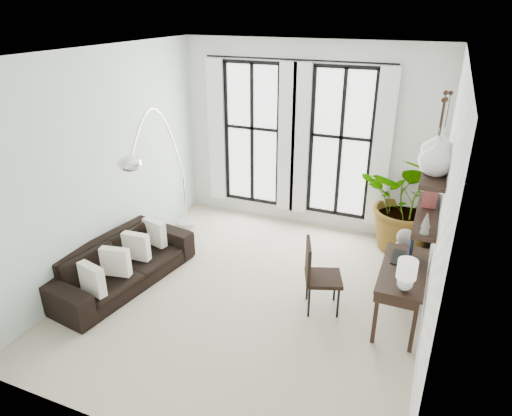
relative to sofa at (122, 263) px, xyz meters
The scene contains 16 objects.
floor 1.88m from the sofa, 13.62° to the left, with size 5.00×5.00×0.00m, color #BAAE93.
ceiling 3.42m from the sofa, 13.62° to the left, with size 5.00×5.00×0.00m, color white.
wall_left 1.42m from the sofa, 135.89° to the left, with size 5.00×5.00×0.00m, color silver.
wall_right 4.27m from the sofa, ahead, with size 5.00×5.00×0.00m, color white.
wall_back 3.67m from the sofa, 58.49° to the left, with size 4.50×4.50×0.00m, color white.
windows 3.51m from the sofa, 60.82° to the left, with size 3.26×0.13×2.65m.
wall_shelves 4.21m from the sofa, ahead, with size 0.25×1.30×0.60m.
sofa is the anchor object (origin of this frame).
throw_pillows 0.20m from the sofa, ahead, with size 0.40×1.52×0.40m.
plant 4.50m from the sofa, 35.36° to the left, with size 1.51×1.31×1.68m, color #2D7228.
desk 3.81m from the sofa, ahead, with size 0.53×1.26×1.14m.
desk_chair 2.76m from the sofa, ahead, with size 0.59×0.59×0.97m.
arc_lamp 1.83m from the sofa, 84.14° to the left, with size 0.74×2.23×2.38m.
buddha 3.97m from the sofa, 22.15° to the left, with size 0.48×0.48×0.86m.
vase_a 4.38m from the sofa, ahead, with size 0.37×0.37×0.38m, color white.
vase_b 4.44m from the sofa, 11.54° to the left, with size 0.37×0.37×0.38m, color white.
Camera 1 is at (2.09, -4.88, 3.69)m, focal length 32.00 mm.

